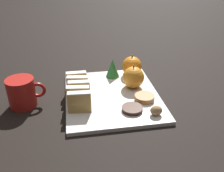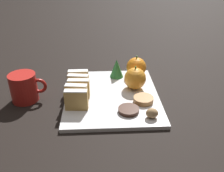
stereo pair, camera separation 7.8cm
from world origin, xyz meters
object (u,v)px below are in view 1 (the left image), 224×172
Objects in this scene: orange_near at (133,77)px; orange_far at (132,66)px; walnut at (156,110)px; chocolate_cookie at (132,109)px; coffee_mug at (22,92)px.

orange_near is 1.01× the size of orange_far.
walnut is 0.57× the size of chocolate_cookie.
orange_near reaches higher than walnut.
chocolate_cookie is (-0.05, -0.22, -0.03)m from orange_far.
orange_near is 0.17m from walnut.
walnut is at bearing -88.01° from orange_far.
chocolate_cookie is 0.33m from coffee_mug.
orange_near is 2.32× the size of walnut.
orange_far is at bearing 77.06° from chocolate_cookie.
orange_far reaches higher than walnut.
chocolate_cookie is at bearing -102.94° from orange_far.
orange_near is at bearing 75.41° from chocolate_cookie.
chocolate_cookie is at bearing -17.95° from coffee_mug.
coffee_mug is (-0.37, 0.13, 0.02)m from walnut.
walnut is (0.01, -0.26, -0.02)m from orange_far.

